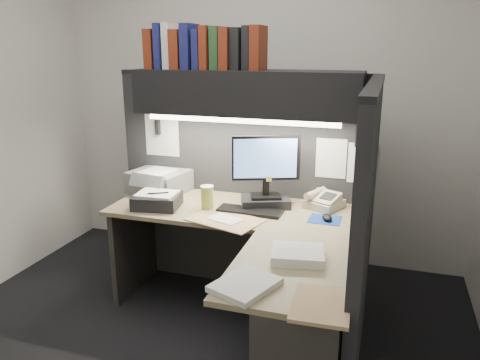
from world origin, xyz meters
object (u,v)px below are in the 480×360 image
at_px(desk, 258,292).
at_px(keyboard, 250,211).
at_px(telephone, 324,201).
at_px(overhead_shelf, 246,93).
at_px(monitor, 266,179).
at_px(coffee_cup, 207,198).
at_px(printer, 159,181).
at_px(notebook_stack, 157,201).

relative_size(desk, keyboard, 3.91).
bearing_deg(desk, telephone, 71.36).
bearing_deg(overhead_shelf, monitor, -27.10).
relative_size(overhead_shelf, coffee_cup, 9.88).
distance_m(monitor, keyboard, 0.25).
height_order(desk, keyboard, keyboard).
bearing_deg(coffee_cup, desk, -44.62).
height_order(desk, coffee_cup, coffee_cup).
height_order(overhead_shelf, monitor, overhead_shelf).
bearing_deg(keyboard, printer, 164.50).
xyz_separation_m(desk, telephone, (0.26, 0.77, 0.33)).
bearing_deg(monitor, telephone, -6.44).
distance_m(monitor, telephone, 0.43).
height_order(keyboard, coffee_cup, coffee_cup).
relative_size(telephone, coffee_cup, 1.44).
relative_size(desk, telephone, 7.50).
bearing_deg(printer, telephone, 10.58).
bearing_deg(keyboard, coffee_cup, -173.23).
relative_size(monitor, printer, 1.24).
height_order(keyboard, notebook_stack, notebook_stack).
relative_size(overhead_shelf, keyboard, 3.57).
height_order(overhead_shelf, coffee_cup, overhead_shelf).
distance_m(printer, notebook_stack, 0.37).
bearing_deg(overhead_shelf, desk, -68.21).
xyz_separation_m(overhead_shelf, notebook_stack, (-0.54, -0.32, -0.72)).
relative_size(overhead_shelf, printer, 3.85).
bearing_deg(coffee_cup, telephone, 20.25).
height_order(overhead_shelf, notebook_stack, overhead_shelf).
bearing_deg(coffee_cup, notebook_stack, -170.10).
distance_m(desk, telephone, 0.87).
bearing_deg(notebook_stack, telephone, 17.08).
bearing_deg(monitor, overhead_shelf, 132.13).
bearing_deg(printer, notebook_stack, -55.17).
distance_m(monitor, coffee_cup, 0.42).
bearing_deg(coffee_cup, overhead_shelf, 53.58).
height_order(desk, overhead_shelf, overhead_shelf).
xyz_separation_m(keyboard, notebook_stack, (-0.64, -0.09, 0.04)).
bearing_deg(monitor, coffee_cup, -174.57).
xyz_separation_m(monitor, coffee_cup, (-0.36, -0.18, -0.12)).
xyz_separation_m(desk, printer, (-1.00, 0.76, 0.37)).
distance_m(monitor, notebook_stack, 0.77).
bearing_deg(telephone, keyboard, -127.39).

